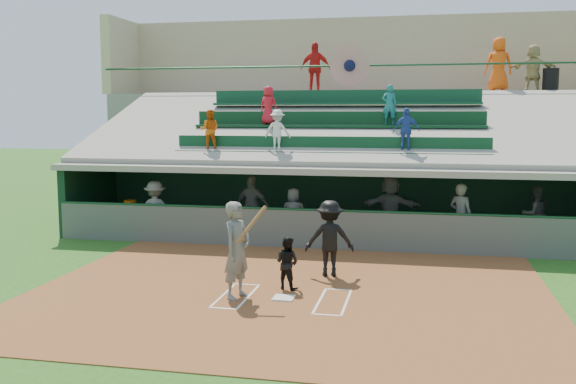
% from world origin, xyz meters
% --- Properties ---
extents(ground, '(100.00, 100.00, 0.00)m').
position_xyz_m(ground, '(0.00, 0.00, 0.00)').
color(ground, '#215116').
rests_on(ground, ground).
extents(dirt_slab, '(11.00, 9.00, 0.02)m').
position_xyz_m(dirt_slab, '(0.00, 0.50, 0.01)').
color(dirt_slab, brown).
rests_on(dirt_slab, ground).
extents(home_plate, '(0.43, 0.43, 0.03)m').
position_xyz_m(home_plate, '(0.00, 0.00, 0.04)').
color(home_plate, silver).
rests_on(home_plate, dirt_slab).
extents(batters_box_chalk, '(2.65, 1.85, 0.01)m').
position_xyz_m(batters_box_chalk, '(0.00, 0.00, 0.02)').
color(batters_box_chalk, white).
rests_on(batters_box_chalk, dirt_slab).
extents(dugout_floor, '(16.00, 3.50, 0.04)m').
position_xyz_m(dugout_floor, '(0.00, 6.75, 0.02)').
color(dugout_floor, gray).
rests_on(dugout_floor, ground).
extents(concourse_slab, '(20.00, 3.00, 4.60)m').
position_xyz_m(concourse_slab, '(0.00, 13.50, 2.30)').
color(concourse_slab, gray).
rests_on(concourse_slab, ground).
extents(grandstand, '(20.40, 10.40, 7.80)m').
position_xyz_m(grandstand, '(-0.01, 10.52, 2.26)').
color(grandstand, '#525752').
rests_on(grandstand, ground).
extents(batter_at_plate, '(0.98, 0.85, 2.01)m').
position_xyz_m(batter_at_plate, '(-0.95, -0.13, 1.03)').
color(batter_at_plate, '#565853').
rests_on(batter_at_plate, dirt_slab).
extents(catcher, '(0.68, 0.61, 1.15)m').
position_xyz_m(catcher, '(-0.09, 0.77, 0.59)').
color(catcher, black).
rests_on(catcher, dirt_slab).
extents(home_umpire, '(1.26, 0.87, 1.78)m').
position_xyz_m(home_umpire, '(0.66, 2.08, 0.91)').
color(home_umpire, black).
rests_on(home_umpire, dirt_slab).
extents(dugout_bench, '(13.83, 6.31, 0.45)m').
position_xyz_m(dugout_bench, '(-0.26, 8.14, 0.26)').
color(dugout_bench, '#936235').
rests_on(dugout_bench, dugout_floor).
extents(white_table, '(0.80, 0.60, 0.69)m').
position_xyz_m(white_table, '(-6.15, 5.92, 0.39)').
color(white_table, silver).
rests_on(white_table, dugout_floor).
extents(water_cooler, '(0.38, 0.38, 0.38)m').
position_xyz_m(water_cooler, '(-6.20, 5.93, 0.92)').
color(water_cooler, '#D4640C').
rests_on(water_cooler, white_table).
extents(dugout_player_a, '(1.28, 0.98, 1.75)m').
position_xyz_m(dugout_player_a, '(-5.11, 5.35, 0.92)').
color(dugout_player_a, '#575954').
rests_on(dugout_player_a, dugout_floor).
extents(dugout_player_b, '(1.18, 0.68, 1.90)m').
position_xyz_m(dugout_player_b, '(-2.30, 6.19, 0.99)').
color(dugout_player_b, '#565954').
rests_on(dugout_player_b, dugout_floor).
extents(dugout_player_c, '(0.79, 0.55, 1.55)m').
position_xyz_m(dugout_player_c, '(-1.00, 6.11, 0.82)').
color(dugout_player_c, '#60635D').
rests_on(dugout_player_c, dugout_floor).
extents(dugout_player_d, '(1.85, 0.78, 1.93)m').
position_xyz_m(dugout_player_d, '(1.85, 6.70, 1.01)').
color(dugout_player_d, '#5E615B').
rests_on(dugout_player_d, dugout_floor).
extents(dugout_player_e, '(0.80, 0.73, 1.85)m').
position_xyz_m(dugout_player_e, '(3.85, 5.76, 0.96)').
color(dugout_player_e, '#5C5F5A').
rests_on(dugout_player_e, dugout_floor).
extents(dugout_player_f, '(0.97, 0.85, 1.68)m').
position_xyz_m(dugout_player_f, '(6.02, 7.01, 0.88)').
color(dugout_player_f, '#51534F').
rests_on(dugout_player_f, dugout_floor).
extents(trash_bin, '(0.56, 0.56, 0.85)m').
position_xyz_m(trash_bin, '(7.30, 12.59, 5.02)').
color(trash_bin, black).
rests_on(trash_bin, concourse_slab).
extents(concourse_staff_a, '(1.20, 0.56, 1.99)m').
position_xyz_m(concourse_staff_a, '(-1.46, 12.86, 5.60)').
color(concourse_staff_a, red).
rests_on(concourse_staff_a, concourse_slab).
extents(concourse_staff_b, '(1.01, 0.69, 2.02)m').
position_xyz_m(concourse_staff_b, '(5.46, 12.65, 5.61)').
color(concourse_staff_b, '#EC4F0D').
rests_on(concourse_staff_b, concourse_slab).
extents(concourse_staff_c, '(1.65, 0.67, 1.74)m').
position_xyz_m(concourse_staff_c, '(6.70, 12.79, 5.47)').
color(concourse_staff_c, tan).
rests_on(concourse_staff_c, concourse_slab).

